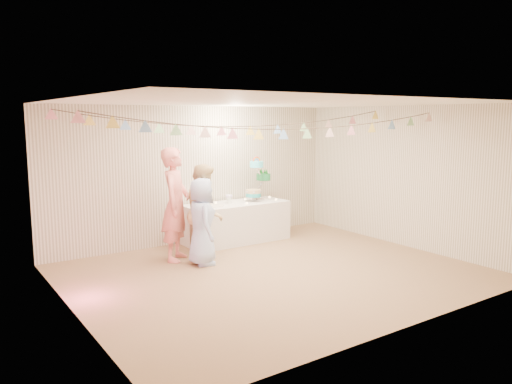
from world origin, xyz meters
TOP-DOWN VIEW (x-y plane):
  - floor at (0.00, 0.00)m, footprint 6.00×6.00m
  - ceiling at (0.00, 0.00)m, footprint 6.00×6.00m
  - back_wall at (0.00, 2.50)m, footprint 6.00×6.00m
  - front_wall at (0.00, -2.50)m, footprint 6.00×6.00m
  - left_wall at (-3.00, 0.00)m, footprint 5.00×5.00m
  - right_wall at (3.00, 0.00)m, footprint 5.00×5.00m
  - table at (0.57, 2.02)m, footprint 2.02×0.81m
  - cake_stand at (1.12, 2.07)m, footprint 0.72×0.42m
  - cake_bottom at (0.97, 2.01)m, footprint 0.31×0.31m
  - cake_middle at (1.30, 2.16)m, footprint 0.27×0.27m
  - cake_top_tier at (1.06, 2.04)m, footprint 0.25×0.25m
  - platter at (0.06, 1.97)m, footprint 0.37×0.37m
  - posy at (0.44, 2.07)m, footprint 0.15×0.15m
  - person_adult_a at (-0.93, 1.51)m, footprint 0.80×0.82m
  - person_adult_b at (-0.53, 1.23)m, footprint 0.96×1.00m
  - person_child at (-0.70, 1.04)m, footprint 0.62×0.79m
  - bunting_back at (0.00, 1.10)m, footprint 5.60×1.10m
  - bunting_front at (0.00, -0.20)m, footprint 5.60×0.90m
  - tealight_0 at (-0.23, 1.87)m, footprint 0.04×0.04m
  - tealight_1 at (0.22, 2.20)m, footprint 0.04×0.04m
  - tealight_2 at (0.67, 1.80)m, footprint 0.04×0.04m
  - tealight_3 at (0.92, 2.24)m, footprint 0.04×0.04m
  - tealight_4 at (1.39, 1.84)m, footprint 0.04×0.04m
  - tealight_5 at (1.47, 2.17)m, footprint 0.04×0.04m
  - tealight_6 at (-0.03, 2.01)m, footprint 0.04×0.04m

SIDE VIEW (x-z plane):
  - floor at x=0.00m, z-range 0.00..0.00m
  - table at x=0.57m, z-range 0.00..0.76m
  - person_child at x=-0.70m, z-range 0.00..1.42m
  - platter at x=0.06m, z-range 0.75..0.77m
  - tealight_0 at x=-0.23m, z-range 0.76..0.79m
  - tealight_1 at x=0.22m, z-range 0.76..0.79m
  - tealight_2 at x=0.67m, z-range 0.76..0.79m
  - tealight_3 at x=0.92m, z-range 0.76..0.79m
  - tealight_4 at x=1.39m, z-range 0.76..0.79m
  - tealight_5 at x=1.47m, z-range 0.76..0.79m
  - tealight_6 at x=-0.03m, z-range 0.76..0.79m
  - person_adult_b at x=-0.53m, z-range 0.00..1.63m
  - cake_bottom at x=0.97m, z-range 0.76..0.91m
  - posy at x=0.44m, z-range 0.75..0.92m
  - person_adult_a at x=-0.93m, z-range 0.00..1.90m
  - cake_middle at x=1.30m, z-range 1.00..1.22m
  - cake_stand at x=1.12m, z-range 0.75..1.56m
  - back_wall at x=0.00m, z-range 1.30..1.30m
  - front_wall at x=0.00m, z-range 1.30..1.30m
  - left_wall at x=-3.00m, z-range 1.30..1.30m
  - right_wall at x=3.00m, z-range 1.30..1.30m
  - cake_top_tier at x=1.06m, z-range 1.28..1.47m
  - bunting_front at x=0.00m, z-range 2.14..2.50m
  - bunting_back at x=0.00m, z-range 2.15..2.55m
  - ceiling at x=0.00m, z-range 2.60..2.60m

